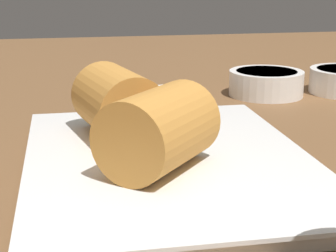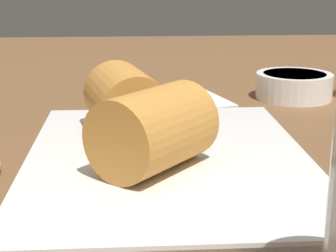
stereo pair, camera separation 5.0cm
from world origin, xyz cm
name	(u,v)px [view 1 (the left image)]	position (x,y,z in cm)	size (l,w,h in cm)	color
table_surface	(177,189)	(0.00, 0.00, 1.00)	(180.00, 140.00, 2.00)	brown
serving_plate	(168,164)	(-1.18, -0.50, 2.76)	(29.91, 22.42, 1.50)	white
roll_front_left	(116,102)	(-7.58, -4.01, 6.53)	(10.10, 7.88, 6.05)	#C68438
roll_front_right	(162,128)	(1.44, -1.43, 6.53)	(10.43, 10.14, 6.05)	#C68438
dipping_bowl_near	(266,82)	(-26.18, 16.89, 3.72)	(9.42, 9.42, 3.16)	white
napkin	(152,100)	(-25.01, 1.95, 2.30)	(15.18, 13.94, 0.60)	silver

